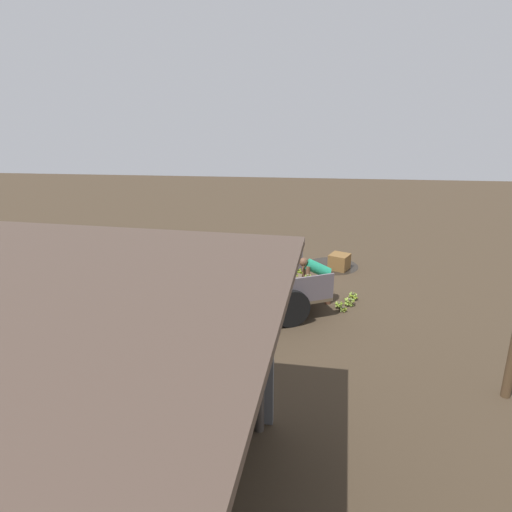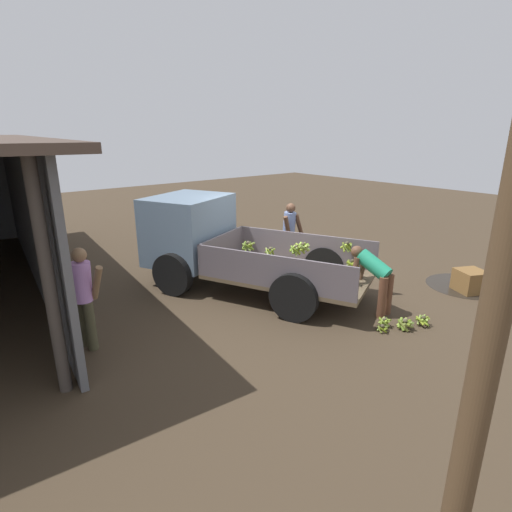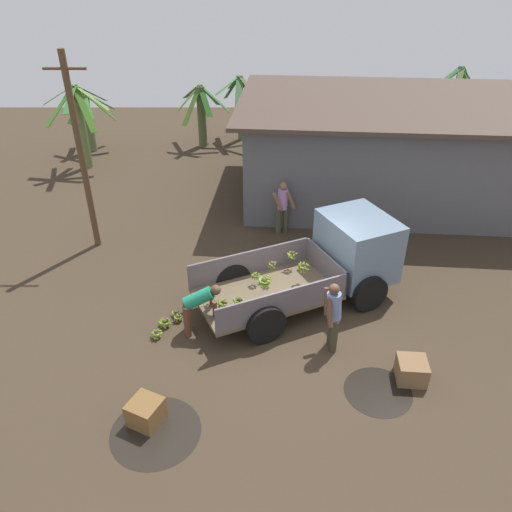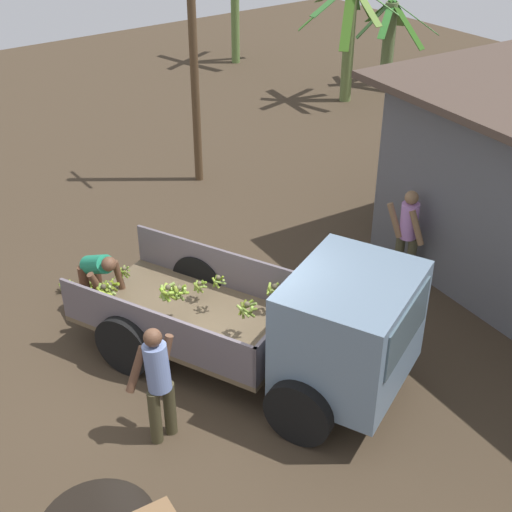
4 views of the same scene
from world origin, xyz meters
name	(u,v)px [view 4 (image 4 of 4)]	position (x,y,z in m)	size (l,w,h in m)	color
ground	(195,374)	(0.00, 0.00, 0.00)	(36.00, 36.00, 0.00)	#3E3122
cargo_truck	(311,327)	(1.12, 1.13, 1.01)	(5.03, 3.61, 1.92)	brown
utility_pole	(194,54)	(-5.39, 3.44, 2.72)	(1.04, 0.17, 5.29)	brown
banana_palm_1	(348,38)	(-7.36, 9.40, 1.70)	(2.31, 2.35, 3.12)	olive
banana_palm_3	(389,41)	(-7.70, 11.30, 1.26)	(2.08, 2.10, 2.40)	#5E7143
banana_palm_6	(235,6)	(-12.15, 9.04, 1.75)	(2.75, 2.67, 3.19)	#5D793D
person_foreground_visitor	(158,379)	(0.74, -0.92, 0.91)	(0.39, 0.71, 1.64)	#3F3924
person_worker_loading	(97,274)	(-2.09, -0.41, 0.74)	(0.85, 0.64, 1.21)	brown
person_bystander_near_shed	(408,231)	(-0.06, 4.15, 0.91)	(0.72, 0.46, 1.63)	#47442D
banana_bunch_on_ground_0	(116,280)	(-2.71, 0.14, 0.08)	(0.19, 0.19, 0.15)	#48412F
banana_bunch_on_ground_1	(108,285)	(-2.61, -0.05, 0.10)	(0.23, 0.23, 0.18)	brown
banana_bunch_on_ground_2	(90,281)	(-2.89, -0.24, 0.11)	(0.28, 0.28, 0.21)	brown
banana_bunch_on_ground_3	(66,285)	(-3.01, -0.61, 0.11)	(0.26, 0.26, 0.20)	#463F2D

